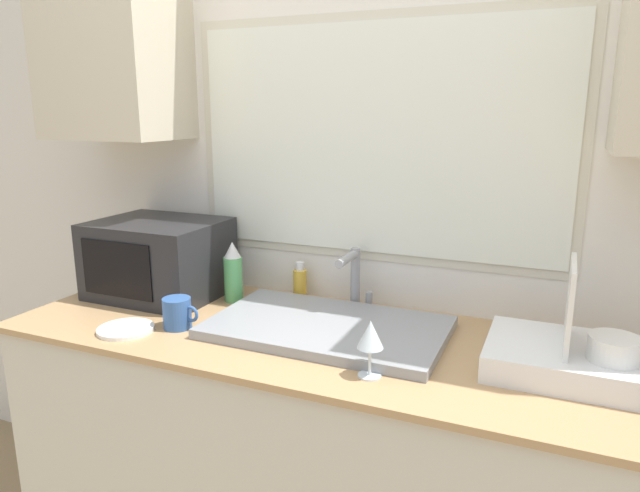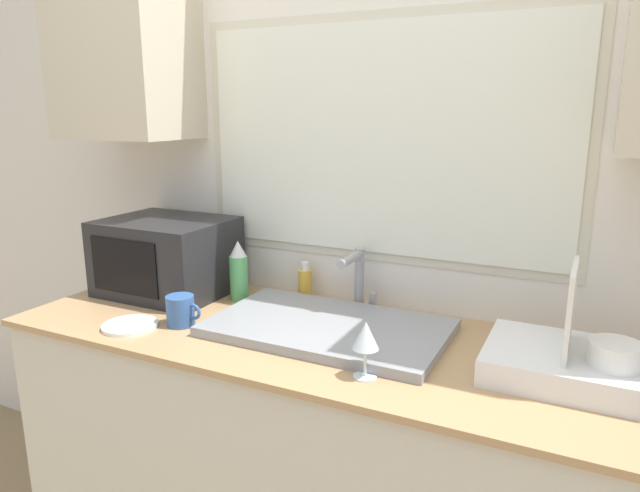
% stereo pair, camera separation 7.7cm
% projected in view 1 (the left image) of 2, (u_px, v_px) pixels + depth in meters
% --- Properties ---
extents(countertop, '(2.04, 0.69, 0.92)m').
position_uv_depth(countertop, '(334.00, 472.00, 1.79)').
color(countertop, beige).
rests_on(countertop, ground_plane).
extents(wall_back, '(6.00, 0.38, 2.60)m').
position_uv_depth(wall_back, '(373.00, 163.00, 1.86)').
color(wall_back, silver).
rests_on(wall_back, ground_plane).
extents(sink_basin, '(0.70, 0.42, 0.03)m').
position_uv_depth(sink_basin, '(328.00, 327.00, 1.72)').
color(sink_basin, gray).
rests_on(sink_basin, countertop).
extents(faucet, '(0.08, 0.17, 0.21)m').
position_uv_depth(faucet, '(354.00, 274.00, 1.88)').
color(faucet, '#99999E').
rests_on(faucet, countertop).
extents(microwave, '(0.44, 0.36, 0.27)m').
position_uv_depth(microwave, '(159.00, 258.00, 2.04)').
color(microwave, '#232326').
rests_on(microwave, countertop).
extents(dish_rack, '(0.38, 0.31, 0.29)m').
position_uv_depth(dish_rack, '(568.00, 355.00, 1.44)').
color(dish_rack, white).
rests_on(dish_rack, countertop).
extents(spray_bottle, '(0.06, 0.06, 0.21)m').
position_uv_depth(spray_bottle, '(233.00, 273.00, 1.98)').
color(spray_bottle, '#59B266').
rests_on(spray_bottle, countertop).
extents(soap_bottle, '(0.05, 0.05, 0.13)m').
position_uv_depth(soap_bottle, '(300.00, 283.00, 2.01)').
color(soap_bottle, gold).
rests_on(soap_bottle, countertop).
extents(mug_near_sink, '(0.12, 0.09, 0.09)m').
position_uv_depth(mug_near_sink, '(178.00, 313.00, 1.74)').
color(mug_near_sink, '#335999').
rests_on(mug_near_sink, countertop).
extents(wine_glass, '(0.07, 0.07, 0.15)m').
position_uv_depth(wine_glass, '(370.00, 336.00, 1.41)').
color(wine_glass, silver).
rests_on(wine_glass, countertop).
extents(small_plate, '(0.17, 0.17, 0.01)m').
position_uv_depth(small_plate, '(126.00, 329.00, 1.73)').
color(small_plate, white).
rests_on(small_plate, countertop).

